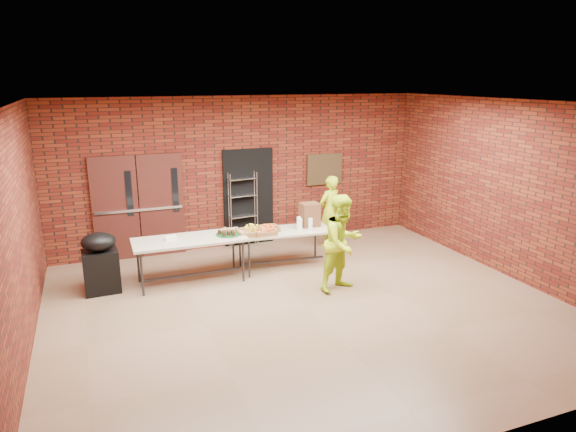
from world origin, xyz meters
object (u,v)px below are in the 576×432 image
object	(u,v)px
wire_rack	(243,210)
coffee_dispenser	(310,215)
table_right	(284,233)
covered_grill	(101,262)
volunteer_man	(343,243)
table_left	(190,242)
volunteer_woman	(329,211)

from	to	relation	value
wire_rack	coffee_dispenser	distance (m)	1.68
table_right	covered_grill	world-z (taller)	covered_grill
table_right	volunteer_man	distance (m)	1.50
table_left	volunteer_woman	distance (m)	3.32
covered_grill	coffee_dispenser	bearing A→B (deg)	-1.18
covered_grill	volunteer_woman	size ratio (longest dim) A/B	0.68
covered_grill	volunteer_man	world-z (taller)	volunteer_man
volunteer_woman	wire_rack	bearing A→B (deg)	-41.17
volunteer_woman	table_right	bearing A→B (deg)	10.67
wire_rack	volunteer_man	xyz separation A→B (m)	(0.92, -2.86, 0.02)
volunteer_woman	volunteer_man	world-z (taller)	volunteer_man
wire_rack	volunteer_man	bearing A→B (deg)	-77.74
table_right	volunteer_woman	distance (m)	1.59
volunteer_woman	volunteer_man	size ratio (longest dim) A/B	0.93
coffee_dispenser	volunteer_woman	size ratio (longest dim) A/B	0.30
wire_rack	volunteer_woman	bearing A→B (deg)	-26.15
table_right	coffee_dispenser	distance (m)	0.65
table_right	volunteer_woman	size ratio (longest dim) A/B	1.19
wire_rack	covered_grill	size ratio (longest dim) A/B	1.55
volunteer_woman	coffee_dispenser	bearing A→B (deg)	22.19
wire_rack	covered_grill	world-z (taller)	wire_rack
coffee_dispenser	volunteer_man	size ratio (longest dim) A/B	0.27
table_right	coffee_dispenser	xyz separation A→B (m)	(0.57, 0.10, 0.29)
wire_rack	table_right	bearing A→B (deg)	-81.31
table_left	covered_grill	bearing A→B (deg)	175.85
table_left	table_right	bearing A→B (deg)	3.82
wire_rack	volunteer_woman	world-z (taller)	wire_rack
wire_rack	table_right	xyz separation A→B (m)	(0.37, -1.48, -0.14)
wire_rack	volunteer_woman	distance (m)	1.85
covered_grill	volunteer_man	xyz separation A→B (m)	(3.87, -1.40, 0.31)
coffee_dispenser	wire_rack	bearing A→B (deg)	124.38
table_left	covered_grill	size ratio (longest dim) A/B	1.88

